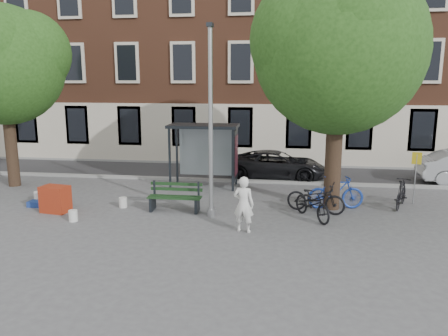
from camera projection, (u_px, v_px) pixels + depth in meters
name	position (u px, v px, depth m)	size (l,w,h in m)	color
ground	(211.00, 216.00, 14.40)	(90.00, 90.00, 0.00)	#4C4C4F
road	(236.00, 172.00, 21.19)	(40.00, 4.00, 0.01)	#28282B
curb_near	(231.00, 181.00, 19.24)	(40.00, 0.25, 0.12)	gray
curb_far	(240.00, 164.00, 23.12)	(40.00, 0.25, 0.12)	gray
building_row	(248.00, 35.00, 25.63)	(30.00, 8.00, 14.00)	brown
lamppost	(211.00, 132.00, 13.85)	(0.28, 0.35, 6.11)	#9EA0A3
tree_right	(340.00, 42.00, 14.08)	(5.76, 5.60, 8.20)	black
tree_left	(1.00, 60.00, 17.42)	(5.18, 4.86, 7.40)	black
bus_shelter	(213.00, 141.00, 18.09)	(2.85, 1.45, 2.62)	#1E2328
painter	(244.00, 204.00, 12.77)	(0.61, 0.40, 1.67)	white
bench	(175.00, 198.00, 14.93)	(1.83, 0.62, 0.94)	#1E2328
bike_a	(316.00, 197.00, 14.71)	(0.69, 1.99, 1.05)	black
bike_b	(336.00, 192.00, 15.13)	(0.55, 1.95, 1.17)	#1B3999
bike_c	(312.00, 204.00, 14.03)	(0.67, 1.91, 1.00)	black
bike_d	(401.00, 193.00, 15.30)	(0.48, 1.71, 1.03)	black
car_dark	(276.00, 165.00, 19.89)	(2.08, 4.51, 1.25)	black
red_stand	(55.00, 199.00, 14.78)	(0.90, 0.60, 0.90)	maroon
blue_crate	(37.00, 204.00, 15.49)	(0.55, 0.40, 0.20)	navy
bucket_a	(73.00, 216.00, 13.85)	(0.28, 0.28, 0.36)	silver
bucket_b	(123.00, 202.00, 15.36)	(0.28, 0.28, 0.36)	silver
bucket_c	(38.00, 196.00, 16.18)	(0.28, 0.28, 0.36)	white
notice_sign	(416.00, 167.00, 15.55)	(0.32, 0.12, 1.90)	#9EA0A3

